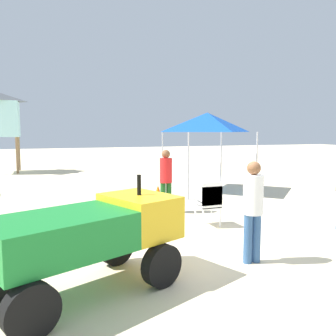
{
  "coord_description": "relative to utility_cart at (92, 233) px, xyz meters",
  "views": [
    {
      "loc": [
        -2.97,
        -5.53,
        2.14
      ],
      "look_at": [
        0.01,
        2.76,
        1.2
      ],
      "focal_mm": 37.38,
      "sensor_mm": 36.0,
      "label": 1
    }
  ],
  "objects": [
    {
      "name": "lifeguard_near_right",
      "position": [
        2.43,
        3.91,
        0.16
      ],
      "size": [
        0.32,
        0.32,
        1.66
      ],
      "color": "#194C19",
      "rests_on": "ground"
    },
    {
      "name": "lifeguard_tower",
      "position": [
        -2.55,
        15.26,
        2.19
      ],
      "size": [
        1.98,
        1.98,
        4.1
      ],
      "color": "olive",
      "rests_on": "ground"
    },
    {
      "name": "traffic_cone_near",
      "position": [
        2.55,
        4.95,
        -0.5
      ],
      "size": [
        0.4,
        0.4,
        0.57
      ],
      "primitive_type": "cone",
      "color": "orange",
      "rests_on": "ground"
    },
    {
      "name": "lifeguard_far_right",
      "position": [
        2.58,
        0.13,
        0.17
      ],
      "size": [
        0.32,
        0.32,
        1.66
      ],
      "color": "#33598C",
      "rests_on": "ground"
    },
    {
      "name": "utility_cart",
      "position": [
        0.0,
        0.0,
        0.0
      ],
      "size": [
        2.81,
        2.12,
        1.5
      ],
      "color": "#197A2D",
      "rests_on": "ground"
    },
    {
      "name": "popup_canopy",
      "position": [
        4.91,
        6.55,
        1.65
      ],
      "size": [
        2.52,
        2.52,
        2.78
      ],
      "color": "#B2B2B7",
      "rests_on": "ground"
    },
    {
      "name": "stacked_plastic_chairs",
      "position": [
        2.9,
        2.31,
        -0.18
      ],
      "size": [
        0.48,
        0.48,
        1.02
      ],
      "color": "white",
      "rests_on": "ground"
    },
    {
      "name": "surfboard_pile",
      "position": [
        -1.12,
        3.6,
        -0.67
      ],
      "size": [
        2.33,
        0.78,
        0.24
      ],
      "color": "red",
      "rests_on": "ground"
    },
    {
      "name": "ground",
      "position": [
        2.39,
        0.93,
        -0.78
      ],
      "size": [
        80.0,
        80.0,
        0.0
      ],
      "primitive_type": "plane",
      "color": "beige"
    }
  ]
}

